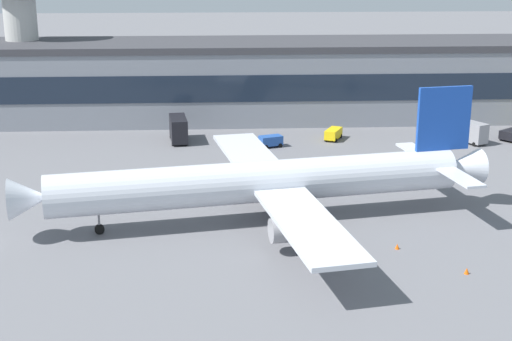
{
  "coord_description": "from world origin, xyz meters",
  "views": [
    {
      "loc": [
        -8.9,
        -78.56,
        30.85
      ],
      "look_at": [
        -4.33,
        7.07,
        5.0
      ],
      "focal_mm": 51.78,
      "sensor_mm": 36.0,
      "label": 1
    }
  ],
  "objects_px": {
    "baggage_tug": "(271,140)",
    "catering_truck": "(178,128)",
    "control_tower": "(20,17)",
    "traffic_cone_1": "(467,271)",
    "traffic_cone_0": "(397,246)",
    "follow_me_car": "(334,133)",
    "stair_truck": "(469,131)",
    "airliner": "(266,181)"
  },
  "relations": [
    {
      "from": "control_tower",
      "to": "traffic_cone_1",
      "type": "distance_m",
      "value": 98.68
    },
    {
      "from": "catering_truck",
      "to": "traffic_cone_0",
      "type": "distance_m",
      "value": 53.89
    },
    {
      "from": "follow_me_car",
      "to": "catering_truck",
      "type": "bearing_deg",
      "value": 179.66
    },
    {
      "from": "control_tower",
      "to": "stair_truck",
      "type": "height_order",
      "value": "control_tower"
    },
    {
      "from": "baggage_tug",
      "to": "traffic_cone_0",
      "type": "xyz_separation_m",
      "value": [
        10.4,
        -43.04,
        -0.78
      ]
    },
    {
      "from": "catering_truck",
      "to": "follow_me_car",
      "type": "distance_m",
      "value": 26.0
    },
    {
      "from": "airliner",
      "to": "follow_me_car",
      "type": "bearing_deg",
      "value": 69.71
    },
    {
      "from": "baggage_tug",
      "to": "traffic_cone_0",
      "type": "relative_size",
      "value": 6.68
    },
    {
      "from": "baggage_tug",
      "to": "catering_truck",
      "type": "relative_size",
      "value": 0.55
    },
    {
      "from": "airliner",
      "to": "catering_truck",
      "type": "xyz_separation_m",
      "value": [
        -12.02,
        37.89,
        -2.52
      ]
    },
    {
      "from": "baggage_tug",
      "to": "traffic_cone_0",
      "type": "bearing_deg",
      "value": -76.42
    },
    {
      "from": "baggage_tug",
      "to": "stair_truck",
      "type": "xyz_separation_m",
      "value": [
        32.91,
        1.11,
        0.89
      ]
    },
    {
      "from": "control_tower",
      "to": "traffic_cone_1",
      "type": "relative_size",
      "value": 46.38
    },
    {
      "from": "follow_me_car",
      "to": "traffic_cone_1",
      "type": "relative_size",
      "value": 7.49
    },
    {
      "from": "stair_truck",
      "to": "baggage_tug",
      "type": "bearing_deg",
      "value": -178.08
    },
    {
      "from": "stair_truck",
      "to": "catering_truck",
      "type": "bearing_deg",
      "value": 176.11
    },
    {
      "from": "traffic_cone_0",
      "to": "baggage_tug",
      "type": "bearing_deg",
      "value": 103.58
    },
    {
      "from": "control_tower",
      "to": "follow_me_car",
      "type": "height_order",
      "value": "control_tower"
    },
    {
      "from": "stair_truck",
      "to": "traffic_cone_0",
      "type": "height_order",
      "value": "stair_truck"
    },
    {
      "from": "control_tower",
      "to": "traffic_cone_0",
      "type": "height_order",
      "value": "control_tower"
    },
    {
      "from": "control_tower",
      "to": "catering_truck",
      "type": "distance_m",
      "value": 40.25
    },
    {
      "from": "baggage_tug",
      "to": "stair_truck",
      "type": "bearing_deg",
      "value": 1.92
    },
    {
      "from": "airliner",
      "to": "catering_truck",
      "type": "height_order",
      "value": "airliner"
    },
    {
      "from": "catering_truck",
      "to": "control_tower",
      "type": "bearing_deg",
      "value": 144.06
    },
    {
      "from": "stair_truck",
      "to": "traffic_cone_0",
      "type": "relative_size",
      "value": 10.53
    },
    {
      "from": "catering_truck",
      "to": "airliner",
      "type": "bearing_deg",
      "value": -72.4
    },
    {
      "from": "control_tower",
      "to": "airliner",
      "type": "bearing_deg",
      "value": -54.9
    },
    {
      "from": "stair_truck",
      "to": "airliner",
      "type": "bearing_deg",
      "value": -136.14
    },
    {
      "from": "catering_truck",
      "to": "traffic_cone_0",
      "type": "relative_size",
      "value": 12.25
    },
    {
      "from": "airliner",
      "to": "control_tower",
      "type": "distance_m",
      "value": 74.01
    },
    {
      "from": "control_tower",
      "to": "traffic_cone_1",
      "type": "xyz_separation_m",
      "value": [
        60.7,
        -75.62,
        -18.28
      ]
    },
    {
      "from": "traffic_cone_0",
      "to": "control_tower",
      "type": "bearing_deg",
      "value": 128.73
    },
    {
      "from": "catering_truck",
      "to": "follow_me_car",
      "type": "xyz_separation_m",
      "value": [
        25.97,
        -0.15,
        -1.2
      ]
    },
    {
      "from": "airliner",
      "to": "traffic_cone_1",
      "type": "distance_m",
      "value": 25.24
    },
    {
      "from": "airliner",
      "to": "traffic_cone_1",
      "type": "height_order",
      "value": "airliner"
    },
    {
      "from": "follow_me_car",
      "to": "traffic_cone_0",
      "type": "distance_m",
      "value": 47.26
    },
    {
      "from": "traffic_cone_1",
      "to": "traffic_cone_0",
      "type": "bearing_deg",
      "value": 129.08
    },
    {
      "from": "airliner",
      "to": "traffic_cone_1",
      "type": "bearing_deg",
      "value": -40.49
    },
    {
      "from": "stair_truck",
      "to": "control_tower",
      "type": "bearing_deg",
      "value": 162.29
    },
    {
      "from": "control_tower",
      "to": "stair_truck",
      "type": "bearing_deg",
      "value": -17.71
    },
    {
      "from": "baggage_tug",
      "to": "traffic_cone_1",
      "type": "relative_size",
      "value": 6.36
    },
    {
      "from": "stair_truck",
      "to": "traffic_cone_1",
      "type": "distance_m",
      "value": 53.59
    }
  ]
}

